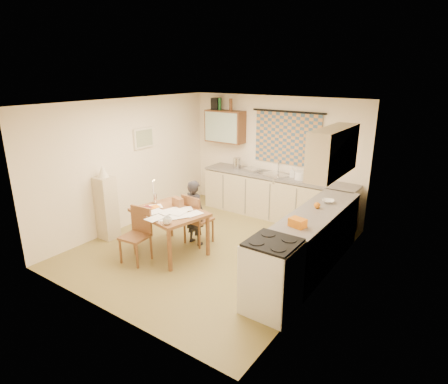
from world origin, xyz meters
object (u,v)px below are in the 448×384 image
Objects in this scene: counter_right at (309,244)px; shelf_stand at (107,208)px; dining_table at (170,231)px; chair_far at (198,228)px; counter_back at (276,197)px; stove at (272,277)px; person at (195,213)px.

shelf_stand reaches higher than counter_right.
shelf_stand is at bearing -158.50° from dining_table.
chair_far is 1.73m from shelf_stand.
stove is (1.45, -2.96, 0.04)m from counter_back.
chair_far reaches higher than dining_table.
counter_back is 3.36× the size of stove.
shelf_stand is at bearing 32.60° from person.
person is 1.01× the size of shelf_stand.
stove is (0.00, -1.22, 0.04)m from counter_right.
dining_table is at bearing -161.52° from counter_right.
stove is at bearing 157.23° from chair_far.
counter_back is at bearing -102.14° from chair_far.
stove is 0.84× the size of shelf_stand.
counter_back is 3.41m from shelf_stand.
counter_right is 2.50× the size of person.
shelf_stand is at bearing -127.75° from counter_back.
person is at bearing 87.13° from dining_table.
person is at bearing 154.18° from stove.
stove is at bearing -63.86° from counter_back.
counter_back is 2.27m from counter_right.
chair_far is 0.31m from person.
counter_back is 2.82× the size of shelf_stand.
shelf_stand is (-3.54, 0.26, 0.10)m from stove.
dining_table is 1.13× the size of person.
dining_table is at bearing 81.51° from person.
shelf_stand is at bearing 31.22° from chair_far.
shelf_stand reaches higher than dining_table.
counter_right is 3.67m from shelf_stand.
stove is 2.29m from person.
counter_back is at bearing -100.62° from person.
chair_far is (-2.02, -0.19, -0.16)m from counter_right.
dining_table is (-2.19, 0.49, -0.11)m from stove.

